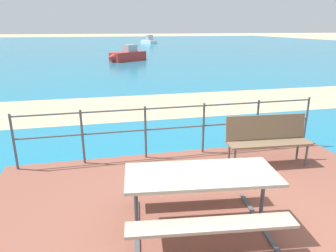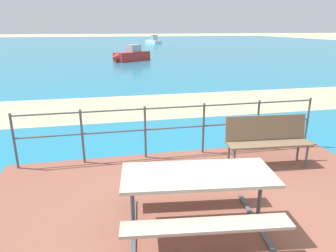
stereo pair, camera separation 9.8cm
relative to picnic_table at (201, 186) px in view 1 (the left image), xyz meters
The scene contains 9 objects.
ground_plane 0.72m from the picnic_table, 13.05° to the right, with size 240.00×240.00×0.00m, color tan.
patio_paving 0.69m from the picnic_table, 13.05° to the right, with size 6.40×5.20×0.06m, color brown.
sea_water 39.94m from the picnic_table, 89.61° to the left, with size 90.00×90.00×0.01m, color teal.
beach_strip 6.73m from the picnic_table, 87.65° to the left, with size 54.00×3.38×0.01m, color tan.
picnic_table is the anchor object (origin of this frame).
park_bench 2.46m from the picnic_table, 41.37° to the left, with size 1.57×0.54×0.91m.
railing_fence 2.40m from the picnic_table, 83.42° to the left, with size 5.94×0.04×1.04m.
boat_near 21.17m from the picnic_table, 86.72° to the left, with size 3.27×2.69×1.20m.
boat_mid 47.64m from the picnic_table, 81.23° to the left, with size 2.32×3.73×1.32m.
Camera 1 is at (-1.43, -3.12, 2.53)m, focal length 32.87 mm.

